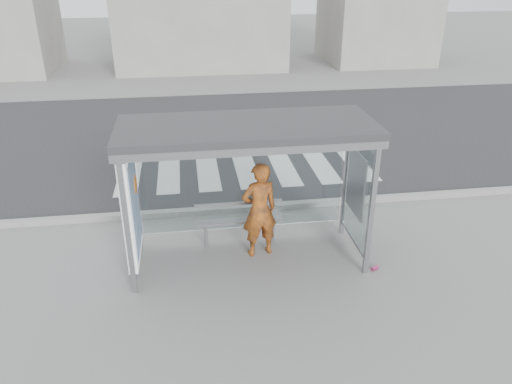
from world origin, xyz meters
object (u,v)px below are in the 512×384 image
bus_shelter (225,160)px  person (259,210)px  bench (239,220)px  soda_can (375,268)px

bus_shelter → person: 1.23m
bus_shelter → bench: bearing=61.7°
bus_shelter → soda_can: size_ratio=31.35×
bus_shelter → bench: size_ratio=2.53×
bus_shelter → soda_can: bearing=-15.8°
person → bench: (-0.33, 0.40, -0.40)m
person → bench: person is taller
bus_shelter → soda_can: 3.31m
person → soda_can: bearing=144.8°
bus_shelter → bench: (0.28, 0.52, -1.47)m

